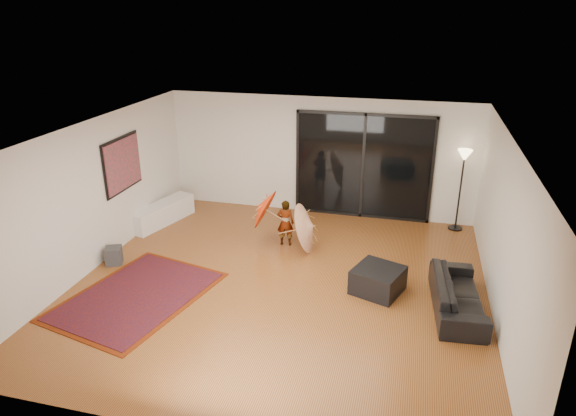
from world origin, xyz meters
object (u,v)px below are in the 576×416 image
(media_console, at_px, (162,213))
(sofa, at_px, (458,295))
(ottoman, at_px, (378,280))
(child, at_px, (285,223))

(media_console, relative_size, sofa, 0.90)
(ottoman, xyz_separation_m, child, (-1.98, 1.40, 0.26))
(sofa, bearing_deg, ottoman, 74.28)
(sofa, relative_size, child, 1.94)
(child, bearing_deg, ottoman, 140.76)
(ottoman, bearing_deg, child, 144.84)
(media_console, relative_size, child, 1.74)
(media_console, xyz_separation_m, sofa, (6.20, -2.05, 0.04))
(media_console, bearing_deg, ottoman, -3.55)
(sofa, xyz_separation_m, ottoman, (-1.28, 0.26, -0.05))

